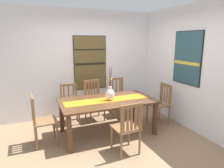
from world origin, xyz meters
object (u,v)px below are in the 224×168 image
object	(u,v)px
chair_3	(41,119)
chair_4	(94,99)
chair_1	(70,103)
dining_table	(107,104)
chair_5	(119,96)
painting_on_side_wall	(187,58)
centerpiece_vase	(110,94)
chair_2	(161,103)
painting_on_back_wall	(90,63)
chair_0	(127,127)

from	to	relation	value
chair_3	chair_4	size ratio (longest dim) A/B	0.99
chair_4	chair_1	bearing A→B (deg)	176.39
dining_table	chair_3	distance (m)	1.32
dining_table	chair_4	distance (m)	0.88
chair_5	painting_on_side_wall	distance (m)	1.94
chair_3	chair_5	xyz separation A→B (m)	(1.98, 0.89, -0.01)
chair_4	chair_5	size ratio (longest dim) A/B	1.00
centerpiece_vase	painting_on_side_wall	xyz separation A→B (m)	(1.71, -0.25, 0.69)
painting_on_side_wall	chair_5	bearing A→B (deg)	132.12
dining_table	chair_2	xyz separation A→B (m)	(1.33, 0.00, -0.14)
chair_3	painting_on_side_wall	xyz separation A→B (m)	(3.06, -0.31, 1.05)
chair_1	chair_3	xyz separation A→B (m)	(-0.69, -0.88, 0.03)
chair_4	painting_on_back_wall	world-z (taller)	painting_on_back_wall
chair_5	chair_2	bearing A→B (deg)	-53.67
chair_0	painting_on_back_wall	world-z (taller)	painting_on_back_wall
chair_1	chair_3	bearing A→B (deg)	-128.14
chair_5	painting_on_side_wall	world-z (taller)	painting_on_side_wall
chair_2	painting_on_side_wall	size ratio (longest dim) A/B	0.83
chair_1	painting_on_back_wall	bearing A→B (deg)	31.67
chair_4	painting_on_side_wall	bearing A→B (deg)	-33.01
chair_1	chair_2	bearing A→B (deg)	-24.78
chair_5	painting_on_back_wall	distance (m)	1.14
dining_table	chair_2	world-z (taller)	chair_2
chair_1	painting_on_back_wall	xyz separation A→B (m)	(0.64, 0.40, 0.88)
dining_table	painting_on_side_wall	size ratio (longest dim) A/B	1.68
centerpiece_vase	chair_3	world-z (taller)	centerpiece_vase
chair_4	chair_3	bearing A→B (deg)	-146.56
chair_2	painting_on_back_wall	xyz separation A→B (m)	(-1.31, 1.30, 0.87)
chair_3	chair_4	bearing A→B (deg)	33.44
painting_on_side_wall	dining_table	bearing A→B (deg)	170.56
chair_0	chair_4	distance (m)	1.74
dining_table	painting_on_back_wall	xyz separation A→B (m)	(0.03, 1.30, 0.72)
dining_table	chair_5	bearing A→B (deg)	53.83
dining_table	chair_3	bearing A→B (deg)	179.05
chair_4	chair_5	distance (m)	0.70
chair_0	chair_3	world-z (taller)	chair_3
chair_0	chair_2	xyz separation A→B (m)	(1.31, 0.87, -0.00)
centerpiece_vase	painting_on_back_wall	world-z (taller)	painting_on_back_wall
chair_2	dining_table	bearing A→B (deg)	-179.87
chair_2	chair_5	size ratio (longest dim) A/B	0.97
chair_0	chair_2	distance (m)	1.57
chair_2	chair_4	world-z (taller)	chair_4
dining_table	chair_2	size ratio (longest dim) A/B	2.03
painting_on_back_wall	chair_3	bearing A→B (deg)	-136.25
chair_3	painting_on_side_wall	bearing A→B (deg)	-5.84
centerpiece_vase	dining_table	bearing A→B (deg)	131.02
dining_table	chair_3	xyz separation A→B (m)	(-1.31, 0.02, -0.13)
centerpiece_vase	chair_4	world-z (taller)	centerpiece_vase
centerpiece_vase	chair_2	distance (m)	1.35
chair_0	chair_1	xyz separation A→B (m)	(-0.64, 1.77, -0.02)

